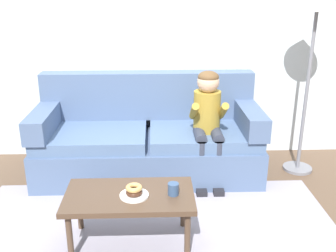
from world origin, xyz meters
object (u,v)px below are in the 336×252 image
at_px(mug, 173,189).
at_px(toy_controller, 84,207).
at_px(floor_lamp, 316,14).
at_px(couch, 148,140).
at_px(coffee_table, 130,200).
at_px(person_child, 208,117).
at_px(donut, 134,192).

height_order(mug, toy_controller, mug).
xyz_separation_m(toy_controller, floor_lamp, (2.15, 0.71, 1.58)).
relative_size(couch, mug, 24.73).
relative_size(couch, toy_controller, 9.85).
distance_m(coffee_table, person_child, 1.26).
bearing_deg(toy_controller, person_child, 12.62).
xyz_separation_m(person_child, mug, (-0.38, -1.03, -0.20)).
relative_size(mug, floor_lamp, 0.05).
distance_m(donut, mug, 0.28).
height_order(coffee_table, floor_lamp, floor_lamp).
xyz_separation_m(donut, toy_controller, (-0.47, 0.52, -0.43)).
bearing_deg(person_child, toy_controller, -155.35).
bearing_deg(floor_lamp, coffee_table, -145.01).
xyz_separation_m(coffee_table, toy_controller, (-0.44, 0.48, -0.35)).
bearing_deg(toy_controller, mug, -45.83).
relative_size(coffee_table, person_child, 0.86).
relative_size(person_child, floor_lamp, 0.58).
height_order(couch, coffee_table, couch).
bearing_deg(couch, floor_lamp, -0.85).
distance_m(person_child, donut, 1.25).
bearing_deg(couch, toy_controller, -127.33).
xyz_separation_m(person_child, donut, (-0.66, -1.04, -0.22)).
distance_m(coffee_table, donut, 0.09).
relative_size(coffee_table, mug, 10.49).
xyz_separation_m(donut, mug, (0.28, 0.01, 0.01)).
bearing_deg(couch, mug, -81.07).
xyz_separation_m(coffee_table, person_child, (0.70, 1.01, 0.30)).
distance_m(coffee_table, floor_lamp, 2.42).
distance_m(person_child, mug, 1.12).
bearing_deg(person_child, coffee_table, -124.87).
bearing_deg(donut, toy_controller, 132.41).
distance_m(person_child, toy_controller, 1.41).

